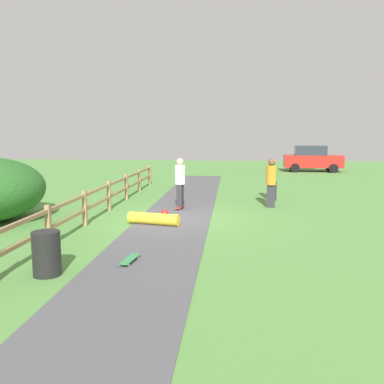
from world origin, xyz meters
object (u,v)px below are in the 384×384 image
object	(u,v)px
skater_fallen	(154,218)
bystander_orange	(271,180)
skater_riding	(180,181)
trash_bin	(47,253)
bystander_green	(273,178)
parked_car_red	(312,159)
skateboard_loose	(130,259)

from	to	relation	value
skater_fallen	bystander_orange	distance (m)	5.26
skater_fallen	skater_riding	bearing A→B (deg)	79.95
trash_bin	bystander_green	distance (m)	11.29
parked_car_red	skater_riding	bearing A→B (deg)	-115.67
trash_bin	bystander_orange	bearing A→B (deg)	57.86
bystander_green	parked_car_red	size ratio (longest dim) A/B	0.41
skater_fallen	bystander_orange	size ratio (longest dim) A/B	0.90
skater_riding	bystander_green	size ratio (longest dim) A/B	1.07
bystander_green	bystander_orange	distance (m)	1.65
skater_riding	skater_fallen	distance (m)	2.87
bystander_orange	skater_fallen	bearing A→B (deg)	-138.63
skateboard_loose	parked_car_red	distance (m)	24.42
skateboard_loose	bystander_orange	distance (m)	8.28
bystander_green	bystander_orange	xyz separation A→B (m)	(-0.22, -1.64, 0.07)
skateboard_loose	parked_car_red	world-z (taller)	parked_car_red
skater_fallen	skateboard_loose	world-z (taller)	skater_fallen
bystander_green	skater_fallen	bearing A→B (deg)	-129.08
skater_riding	bystander_green	xyz separation A→B (m)	(3.64, 2.38, -0.11)
skater_fallen	bystander_green	world-z (taller)	bystander_green
skater_riding	bystander_orange	distance (m)	3.50
skater_riding	skateboard_loose	distance (m)	6.67
skateboard_loose	bystander_green	world-z (taller)	bystander_green
skater_riding	bystander_orange	xyz separation A→B (m)	(3.42, 0.74, -0.04)
parked_car_red	bystander_orange	bearing A→B (deg)	-105.91
skater_fallen	bystander_green	size ratio (longest dim) A/B	0.95
trash_bin	bystander_orange	size ratio (longest dim) A/B	0.48
skater_riding	parked_car_red	bearing A→B (deg)	64.33
trash_bin	skater_fallen	world-z (taller)	trash_bin
skater_riding	skateboard_loose	size ratio (longest dim) A/B	2.32
skater_riding	parked_car_red	world-z (taller)	parked_car_red
skater_riding	parked_car_red	distance (m)	18.21
bystander_orange	parked_car_red	bearing A→B (deg)	74.09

